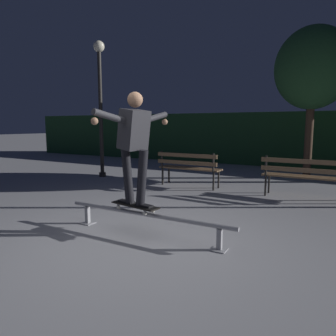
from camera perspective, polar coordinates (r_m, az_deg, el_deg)
ground_plane at (r=4.32m, az=-5.74°, el=-12.97°), size 90.00×90.00×0.00m
hedge_backdrop at (r=12.67m, az=18.61°, el=5.06°), size 24.00×1.20×2.00m
grind_rail at (r=4.41m, az=-4.12°, el=-8.98°), size 2.64×0.18×0.33m
skateboard at (r=4.47m, az=-6.03°, el=-6.81°), size 0.80×0.33×0.09m
skateboarder at (r=4.33m, az=-6.18°, el=5.27°), size 0.63×1.39×1.56m
park_bench_leftmost at (r=7.74m, az=3.75°, el=0.45°), size 1.61×0.46×0.88m
park_bench_left_center at (r=7.04m, az=23.18°, el=-0.92°), size 1.61×0.46×0.88m
tree_behind_benches at (r=9.96m, az=24.92°, el=16.08°), size 2.06×2.06×4.23m
lamp_post_left at (r=9.50m, az=-12.28°, el=13.42°), size 0.32×0.32×3.90m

